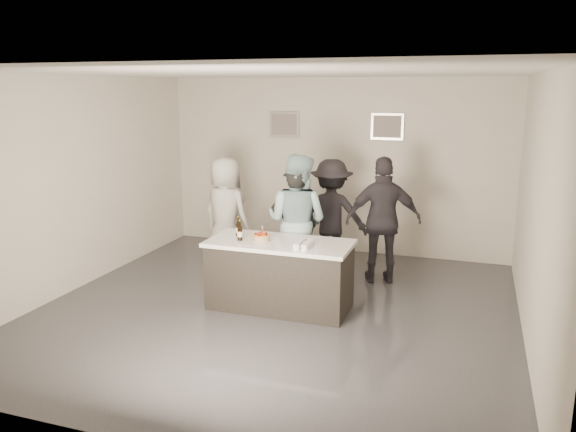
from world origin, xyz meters
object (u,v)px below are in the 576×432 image
(cake, at_px, (261,238))
(person_guest_left, at_px, (226,213))
(person_guest_right, at_px, (383,220))
(person_main_black, at_px, (294,228))
(person_main_blue, at_px, (297,222))
(bar_counter, at_px, (280,275))
(person_guest_back, at_px, (331,215))
(beer_bottle_b, at_px, (240,231))
(beer_bottle_a, at_px, (238,227))

(cake, bearing_deg, person_guest_left, 129.62)
(person_guest_left, distance_m, person_guest_right, 2.48)
(person_main_black, relative_size, person_main_blue, 0.92)
(bar_counter, height_order, person_guest_back, person_guest_back)
(beer_bottle_b, relative_size, person_guest_right, 0.14)
(person_guest_right, relative_size, person_guest_back, 1.07)
(person_main_blue, bearing_deg, person_guest_left, -10.60)
(person_guest_back, bearing_deg, person_guest_left, 4.73)
(bar_counter, bearing_deg, beer_bottle_a, 173.14)
(person_main_blue, distance_m, person_guest_right, 1.29)
(person_guest_right, bearing_deg, beer_bottle_b, 27.70)
(person_main_black, height_order, person_guest_right, person_guest_right)
(cake, relative_size, beer_bottle_a, 0.83)
(bar_counter, height_order, beer_bottle_a, beer_bottle_a)
(beer_bottle_a, distance_m, person_guest_left, 1.51)
(person_guest_right, height_order, person_guest_back, person_guest_right)
(bar_counter, bearing_deg, person_guest_right, 52.86)
(person_guest_left, bearing_deg, beer_bottle_b, 138.28)
(beer_bottle_a, height_order, person_guest_right, person_guest_right)
(beer_bottle_b, distance_m, person_main_blue, 1.08)
(cake, height_order, person_main_black, person_main_black)
(person_main_black, xyz_separation_m, person_main_blue, (0.02, 0.05, 0.08))
(person_main_blue, bearing_deg, cake, 87.67)
(bar_counter, height_order, person_main_blue, person_main_blue)
(person_main_black, distance_m, person_guest_right, 1.33)
(beer_bottle_b, relative_size, person_guest_back, 0.15)
(bar_counter, xyz_separation_m, beer_bottle_a, (-0.61, 0.07, 0.58))
(cake, bearing_deg, bar_counter, 8.12)
(person_guest_back, bearing_deg, person_guest_right, 146.95)
(cake, distance_m, person_main_black, 0.86)
(person_main_black, bearing_deg, beer_bottle_a, 29.86)
(bar_counter, relative_size, beer_bottle_b, 7.15)
(person_guest_right, bearing_deg, cake, 31.27)
(beer_bottle_a, bearing_deg, person_guest_back, 64.50)
(person_main_blue, bearing_deg, person_guest_back, -95.52)
(person_main_blue, relative_size, person_guest_right, 1.03)
(person_main_blue, distance_m, person_guest_back, 0.99)
(beer_bottle_a, xyz_separation_m, beer_bottle_b, (0.10, -0.19, 0.00))
(person_main_blue, xyz_separation_m, person_guest_back, (0.26, 0.95, -0.09))
(person_main_blue, relative_size, person_guest_left, 1.09)
(bar_counter, height_order, cake, cake)
(person_guest_left, bearing_deg, beer_bottle_a, 138.63)
(person_main_blue, height_order, person_guest_right, person_main_blue)
(person_guest_left, bearing_deg, person_guest_back, -147.12)
(cake, bearing_deg, person_main_blue, 77.71)
(cake, height_order, person_guest_right, person_guest_right)
(beer_bottle_b, xyz_separation_m, person_guest_left, (-0.89, 1.47, -0.14))
(bar_counter, height_order, person_guest_left, person_guest_left)
(person_main_black, distance_m, person_guest_left, 1.43)
(cake, relative_size, person_guest_back, 0.12)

